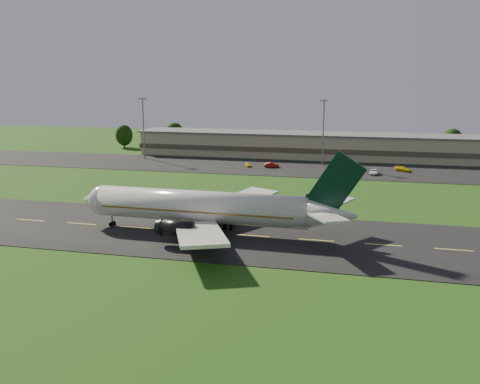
% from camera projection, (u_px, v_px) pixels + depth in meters
% --- Properties ---
extents(ground, '(360.00, 360.00, 0.00)m').
position_uv_depth(ground, '(253.00, 236.00, 93.07)').
color(ground, '#1C4210').
rests_on(ground, ground).
extents(taxiway, '(220.00, 30.00, 0.10)m').
position_uv_depth(taxiway, '(253.00, 236.00, 93.06)').
color(taxiway, black).
rests_on(taxiway, ground).
extents(apron, '(260.00, 30.00, 0.10)m').
position_uv_depth(apron, '(303.00, 169.00, 161.46)').
color(apron, black).
rests_on(apron, ground).
extents(airliner, '(51.26, 42.17, 15.57)m').
position_uv_depth(airliner, '(206.00, 208.00, 94.02)').
color(airliner, silver).
rests_on(airliner, ground).
extents(terminal, '(145.00, 16.00, 8.40)m').
position_uv_depth(terminal, '(331.00, 146.00, 182.14)').
color(terminal, tan).
rests_on(terminal, ground).
extents(light_mast_west, '(2.40, 1.20, 20.35)m').
position_uv_depth(light_mast_west, '(143.00, 121.00, 179.00)').
color(light_mast_west, gray).
rests_on(light_mast_west, ground).
extents(light_mast_centre, '(2.40, 1.20, 20.35)m').
position_uv_depth(light_mast_centre, '(323.00, 125.00, 165.24)').
color(light_mast_centre, gray).
rests_on(light_mast_centre, ground).
extents(tree_line, '(197.31, 9.34, 10.87)m').
position_uv_depth(tree_line, '(408.00, 141.00, 185.65)').
color(tree_line, black).
rests_on(tree_line, ground).
extents(service_vehicle_a, '(2.69, 3.73, 1.18)m').
position_uv_depth(service_vehicle_a, '(248.00, 165.00, 164.48)').
color(service_vehicle_a, yellow).
rests_on(service_vehicle_a, apron).
extents(service_vehicle_b, '(4.83, 2.67, 1.51)m').
position_uv_depth(service_vehicle_b, '(272.00, 165.00, 162.96)').
color(service_vehicle_b, '#9A140A').
rests_on(service_vehicle_b, apron).
extents(service_vehicle_c, '(2.88, 5.33, 1.42)m').
position_uv_depth(service_vehicle_c, '(374.00, 172.00, 151.33)').
color(service_vehicle_c, white).
rests_on(service_vehicle_c, apron).
extents(service_vehicle_d, '(5.10, 4.33, 1.40)m').
position_uv_depth(service_vehicle_d, '(403.00, 169.00, 156.05)').
color(service_vehicle_d, yellow).
rests_on(service_vehicle_d, apron).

